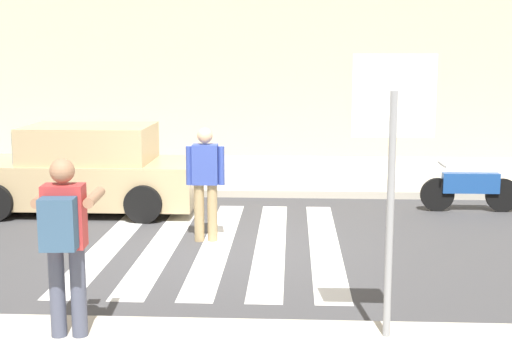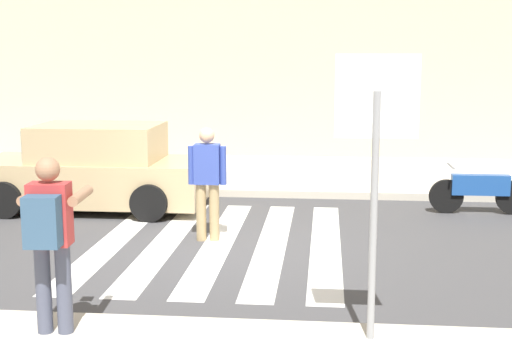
{
  "view_description": "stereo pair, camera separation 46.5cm",
  "coord_description": "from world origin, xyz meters",
  "px_view_note": "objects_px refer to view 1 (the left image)",
  "views": [
    {
      "loc": [
        1.11,
        -10.12,
        2.83
      ],
      "look_at": [
        0.6,
        -0.2,
        1.1
      ],
      "focal_mm": 50.0,
      "sensor_mm": 36.0,
      "label": 1
    },
    {
      "loc": [
        1.57,
        -10.08,
        2.83
      ],
      "look_at": [
        0.6,
        -0.2,
        1.1
      ],
      "focal_mm": 50.0,
      "sensor_mm": 36.0,
      "label": 2
    }
  ],
  "objects_px": {
    "stop_sign": "(393,134)",
    "motorcycle": "(470,189)",
    "pedestrian_crossing": "(205,178)",
    "parked_car_tan": "(85,171)",
    "photographer_with_backpack": "(64,233)"
  },
  "relations": [
    {
      "from": "parked_car_tan",
      "to": "stop_sign",
      "type": "bearing_deg",
      "value": -51.66
    },
    {
      "from": "pedestrian_crossing",
      "to": "motorcycle",
      "type": "height_order",
      "value": "pedestrian_crossing"
    },
    {
      "from": "stop_sign",
      "to": "motorcycle",
      "type": "height_order",
      "value": "stop_sign"
    },
    {
      "from": "motorcycle",
      "to": "photographer_with_backpack",
      "type": "bearing_deg",
      "value": -129.88
    },
    {
      "from": "pedestrian_crossing",
      "to": "motorcycle",
      "type": "distance_m",
      "value": 5.07
    },
    {
      "from": "parked_car_tan",
      "to": "motorcycle",
      "type": "distance_m",
      "value": 6.92
    },
    {
      "from": "photographer_with_backpack",
      "to": "pedestrian_crossing",
      "type": "height_order",
      "value": "photographer_with_backpack"
    },
    {
      "from": "stop_sign",
      "to": "pedestrian_crossing",
      "type": "xyz_separation_m",
      "value": [
        -2.22,
        3.88,
        -1.12
      ]
    },
    {
      "from": "motorcycle",
      "to": "stop_sign",
      "type": "bearing_deg",
      "value": -110.26
    },
    {
      "from": "photographer_with_backpack",
      "to": "motorcycle",
      "type": "xyz_separation_m",
      "value": [
        5.31,
        6.36,
        -0.75
      ]
    },
    {
      "from": "stop_sign",
      "to": "motorcycle",
      "type": "relative_size",
      "value": 1.52
    },
    {
      "from": "stop_sign",
      "to": "pedestrian_crossing",
      "type": "bearing_deg",
      "value": 119.73
    },
    {
      "from": "stop_sign",
      "to": "pedestrian_crossing",
      "type": "distance_m",
      "value": 4.61
    },
    {
      "from": "photographer_with_backpack",
      "to": "pedestrian_crossing",
      "type": "distance_m",
      "value": 4.17
    },
    {
      "from": "photographer_with_backpack",
      "to": "motorcycle",
      "type": "relative_size",
      "value": 0.98
    }
  ]
}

